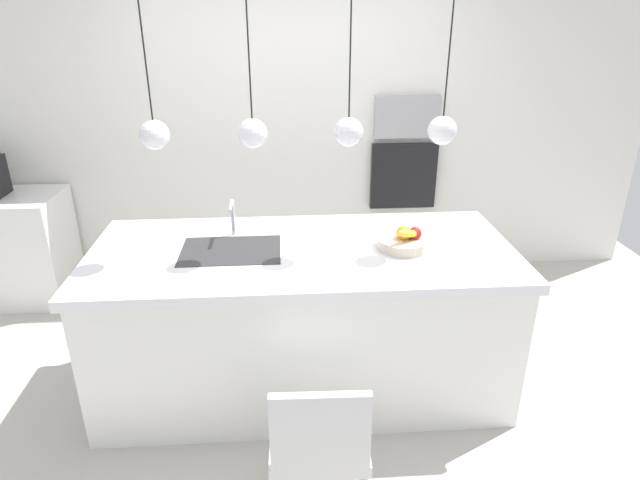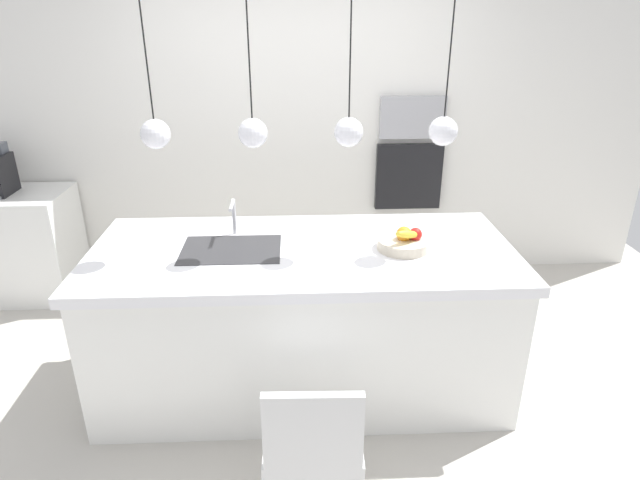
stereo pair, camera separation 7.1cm
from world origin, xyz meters
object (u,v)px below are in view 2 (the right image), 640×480
oven (408,176)px  chair_near (313,440)px  microwave (412,117)px  fruit_bowl (404,242)px

oven → chair_near: bearing=-109.3°
microwave → oven: bearing=0.0°
microwave → fruit_bowl: bearing=-102.3°
fruit_bowl → chair_near: 1.23m
microwave → oven: size_ratio=0.96×
microwave → oven: (0.00, 0.00, -0.50)m
microwave → chair_near: 2.89m
oven → chair_near: oven is taller
fruit_bowl → oven: (0.35, 1.61, -0.10)m
microwave → chair_near: size_ratio=0.66×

